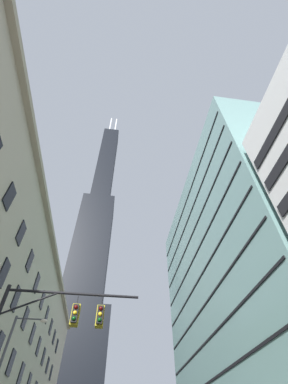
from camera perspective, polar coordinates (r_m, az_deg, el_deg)
name	(u,v)px	position (r m, az deg, el deg)	size (l,w,h in m)	color
dark_skyscraper	(87,274)	(121.84, -12.57, -17.33)	(23.98, 23.98, 202.41)	black
glass_office_midrise	(262,283)	(45.11, 24.84, -17.95)	(20.04, 38.72, 40.20)	gray
traffic_signal_mast	(49,333)	(14.80, -20.30, -27.37)	(7.10, 0.63, 7.67)	black
street_lamppost	(2,374)	(22.10, -29.03, -31.87)	(2.40, 0.32, 8.64)	#47474C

